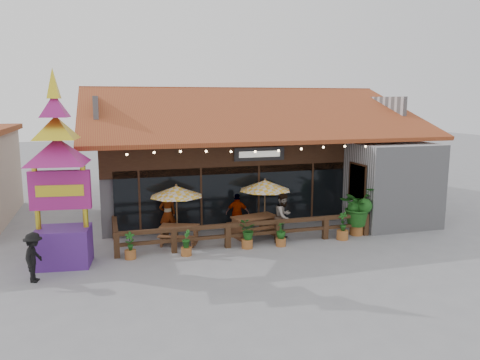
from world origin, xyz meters
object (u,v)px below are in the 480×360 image
object	(u,v)px
umbrella_left	(176,191)
pedestrian	(34,257)
picnic_table_left	(180,231)
tropical_plant	(357,207)
picnic_table_right	(254,223)
umbrella_right	(265,185)
thai_sign_tower	(58,156)

from	to	relation	value
umbrella_left	pedestrian	xyz separation A→B (m)	(-4.80, -3.02, -1.18)
picnic_table_left	umbrella_left	bearing A→B (deg)	93.38
tropical_plant	umbrella_left	bearing A→B (deg)	169.46
tropical_plant	picnic_table_right	bearing A→B (deg)	166.97
umbrella_left	picnic_table_right	distance (m)	3.37
umbrella_right	tropical_plant	xyz separation A→B (m)	(3.51, -1.31, -0.84)
tropical_plant	pedestrian	world-z (taller)	tropical_plant
umbrella_left	picnic_table_left	bearing A→B (deg)	-86.62
picnic_table_left	tropical_plant	xyz separation A→B (m)	(7.11, -0.91, 0.69)
umbrella_left	picnic_table_left	xyz separation A→B (m)	(0.02, -0.42, -1.48)
tropical_plant	pedestrian	bearing A→B (deg)	-171.91
picnic_table_left	picnic_table_right	distance (m)	3.03
picnic_table_right	tropical_plant	bearing A→B (deg)	-13.03
umbrella_left	tropical_plant	distance (m)	7.30
picnic_table_left	pedestrian	bearing A→B (deg)	-151.63
umbrella_right	picnic_table_left	bearing A→B (deg)	-173.61
umbrella_left	umbrella_right	size ratio (longest dim) A/B	1.07
picnic_table_right	pedestrian	distance (m)	8.28
picnic_table_right	pedestrian	world-z (taller)	pedestrian
picnic_table_left	picnic_table_right	size ratio (longest dim) A/B	0.88
umbrella_right	picnic_table_left	world-z (taller)	umbrella_right
umbrella_left	picnic_table_right	size ratio (longest dim) A/B	1.20
picnic_table_left	picnic_table_right	bearing A→B (deg)	0.73
picnic_table_left	pedestrian	world-z (taller)	pedestrian
thai_sign_tower	tropical_plant	size ratio (longest dim) A/B	3.42
thai_sign_tower	umbrella_left	bearing A→B (deg)	23.42
umbrella_left	picnic_table_left	size ratio (longest dim) A/B	1.36
umbrella_left	pedestrian	bearing A→B (deg)	-147.77
picnic_table_right	pedestrian	bearing A→B (deg)	-161.39
tropical_plant	thai_sign_tower	bearing A→B (deg)	-177.83
picnic_table_left	thai_sign_tower	distance (m)	5.34
picnic_table_right	umbrella_left	bearing A→B (deg)	172.86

